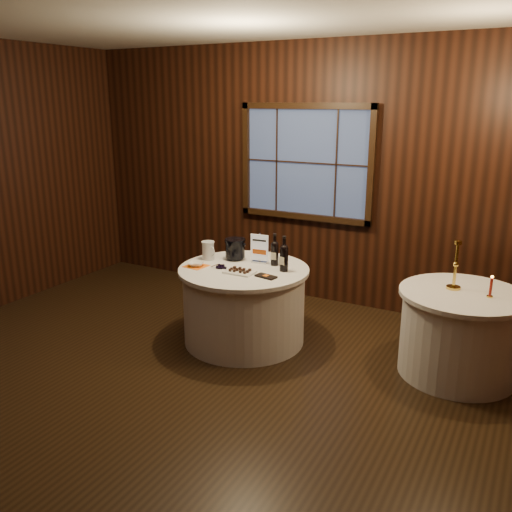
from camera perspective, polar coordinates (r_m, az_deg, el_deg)
The scene contains 16 objects.
ground at distance 4.83m, azimuth -7.31°, elevation -13.18°, with size 6.00×6.00×0.00m, color black.
back_wall at distance 6.43m, azimuth 5.33°, elevation 8.85°, with size 6.00×0.10×3.00m.
main_table at distance 5.42m, azimuth -1.27°, elevation -5.12°, with size 1.28×1.28×0.77m.
side_table at distance 5.10m, azimuth 20.61°, elevation -7.63°, with size 1.08×1.08×0.77m.
sign_stand at distance 5.44m, azimuth 0.38°, elevation 0.35°, with size 0.19×0.10×0.30m.
port_bottle_left at distance 5.35m, azimuth 1.97°, elevation 0.46°, with size 0.08×0.08×0.32m.
port_bottle_right at distance 5.17m, azimuth 2.96°, elevation 0.00°, with size 0.08×0.09×0.34m.
ice_bucket at distance 5.54m, azimuth -2.21°, elevation 0.77°, with size 0.21×0.21×0.22m.
chocolate_plate at distance 5.14m, azimuth -1.73°, elevation -1.61°, with size 0.28×0.19×0.04m.
chocolate_box at distance 5.02m, azimuth 1.05°, elevation -2.16°, with size 0.20×0.10×0.02m, color black.
grape_bunch at distance 5.28m, azimuth -3.74°, elevation -1.13°, with size 0.18×0.08×0.04m.
glass_pitcher at distance 5.57m, azimuth -5.05°, elevation 0.59°, with size 0.18×0.13×0.19m.
orange_napkin at distance 5.38m, azimuth -6.31°, elevation -1.06°, with size 0.20×0.20×0.00m, color orange.
cracker_bowl at distance 5.37m, azimuth -6.31°, elevation -0.84°, with size 0.16×0.16×0.04m, color white.
brass_candlestick at distance 4.98m, azimuth 20.22°, elevation -1.55°, with size 0.12×0.12×0.43m.
red_candle at distance 4.90m, azimuth 23.47°, elevation -3.16°, with size 0.05×0.05×0.19m.
Camera 1 is at (2.52, -3.38, 2.36)m, focal length 38.00 mm.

